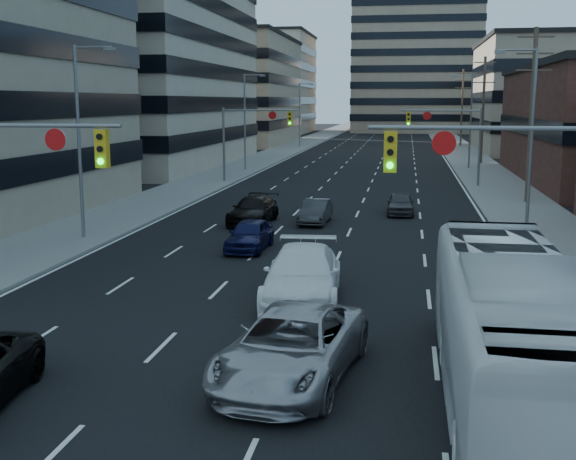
% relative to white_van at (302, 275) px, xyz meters
% --- Properties ---
extents(road_surface, '(18.00, 300.00, 0.02)m').
position_rel_white_van_xyz_m(road_surface, '(-1.27, 118.83, -0.86)').
color(road_surface, black).
rests_on(road_surface, ground).
extents(sidewalk_left, '(5.00, 300.00, 0.15)m').
position_rel_white_van_xyz_m(sidewalk_left, '(-12.77, 118.83, -0.79)').
color(sidewalk_left, slate).
rests_on(sidewalk_left, ground).
extents(sidewalk_right, '(5.00, 300.00, 0.15)m').
position_rel_white_van_xyz_m(sidewalk_right, '(10.23, 118.83, -0.79)').
color(sidewalk_right, slate).
rests_on(sidewalk_right, ground).
extents(office_left_mid, '(26.00, 34.00, 28.00)m').
position_rel_white_van_xyz_m(office_left_mid, '(-28.27, 48.83, 13.13)').
color(office_left_mid, '#ADA089').
rests_on(office_left_mid, ground).
extents(office_left_far, '(20.00, 30.00, 16.00)m').
position_rel_white_van_xyz_m(office_left_far, '(-25.27, 88.83, 7.13)').
color(office_left_far, gray).
rests_on(office_left_far, ground).
extents(office_right_far, '(22.00, 28.00, 14.00)m').
position_rel_white_van_xyz_m(office_right_far, '(23.73, 76.83, 6.13)').
color(office_right_far, gray).
rests_on(office_right_far, ground).
extents(bg_block_left, '(24.00, 24.00, 20.00)m').
position_rel_white_van_xyz_m(bg_block_left, '(-29.27, 128.83, 9.13)').
color(bg_block_left, '#ADA089').
rests_on(bg_block_left, ground).
extents(bg_block_right, '(22.00, 22.00, 12.00)m').
position_rel_white_van_xyz_m(bg_block_right, '(30.73, 118.83, 5.13)').
color(bg_block_right, gray).
rests_on(bg_block_right, ground).
extents(signal_near_right, '(6.59, 0.33, 6.00)m').
position_rel_white_van_xyz_m(signal_near_right, '(6.18, -3.17, 3.46)').
color(signal_near_right, slate).
rests_on(signal_near_right, ground).
extents(signal_far_left, '(6.09, 0.33, 6.00)m').
position_rel_white_van_xyz_m(signal_far_left, '(-8.95, 33.83, 3.43)').
color(signal_far_left, slate).
rests_on(signal_far_left, ground).
extents(signal_far_right, '(6.09, 0.33, 6.00)m').
position_rel_white_van_xyz_m(signal_far_right, '(6.41, 33.83, 3.43)').
color(signal_far_right, slate).
rests_on(signal_far_right, ground).
extents(utility_pole_block, '(2.20, 0.28, 11.00)m').
position_rel_white_van_xyz_m(utility_pole_block, '(10.93, 24.83, 4.91)').
color(utility_pole_block, '#4C3D2D').
rests_on(utility_pole_block, ground).
extents(utility_pole_midblock, '(2.20, 0.28, 11.00)m').
position_rel_white_van_xyz_m(utility_pole_midblock, '(10.93, 54.83, 4.91)').
color(utility_pole_midblock, '#4C3D2D').
rests_on(utility_pole_midblock, ground).
extents(utility_pole_distant, '(2.20, 0.28, 11.00)m').
position_rel_white_van_xyz_m(utility_pole_distant, '(10.93, 84.83, 4.91)').
color(utility_pole_distant, '#4C3D2D').
rests_on(utility_pole_distant, ground).
extents(streetlight_left_near, '(2.03, 0.22, 9.00)m').
position_rel_white_van_xyz_m(streetlight_left_near, '(-11.61, 8.83, 4.18)').
color(streetlight_left_near, slate).
rests_on(streetlight_left_near, ground).
extents(streetlight_left_mid, '(2.03, 0.22, 9.00)m').
position_rel_white_van_xyz_m(streetlight_left_mid, '(-11.61, 43.83, 4.18)').
color(streetlight_left_mid, slate).
rests_on(streetlight_left_mid, ground).
extents(streetlight_left_far, '(2.03, 0.22, 9.00)m').
position_rel_white_van_xyz_m(streetlight_left_far, '(-11.61, 78.83, 4.18)').
color(streetlight_left_far, slate).
rests_on(streetlight_left_far, ground).
extents(streetlight_right_near, '(2.03, 0.22, 9.00)m').
position_rel_white_van_xyz_m(streetlight_right_near, '(9.07, 13.83, 4.18)').
color(streetlight_right_near, slate).
rests_on(streetlight_right_near, ground).
extents(streetlight_right_far, '(2.03, 0.22, 9.00)m').
position_rel_white_van_xyz_m(streetlight_right_far, '(9.07, 48.83, 4.18)').
color(streetlight_right_far, slate).
rests_on(streetlight_right_far, ground).
extents(white_van, '(2.84, 6.14, 1.74)m').
position_rel_white_van_xyz_m(white_van, '(0.00, 0.00, 0.00)').
color(white_van, white).
rests_on(white_van, ground).
extents(silver_suv, '(3.49, 6.17, 1.63)m').
position_rel_white_van_xyz_m(silver_suv, '(0.73, -6.82, -0.05)').
color(silver_suv, '#A1A0A5').
rests_on(silver_suv, ground).
extents(transit_bus, '(2.82, 11.94, 3.32)m').
position_rel_white_van_xyz_m(transit_bus, '(5.61, -7.59, 0.79)').
color(transit_bus, silver).
rests_on(transit_bus, ground).
extents(sedan_blue, '(1.72, 4.04, 1.36)m').
position_rel_white_van_xyz_m(sedan_blue, '(-3.48, 7.80, -0.19)').
color(sedan_blue, '#0E1039').
rests_on(sedan_blue, ground).
extents(sedan_grey_center, '(1.52, 3.93, 1.28)m').
position_rel_white_van_xyz_m(sedan_grey_center, '(-1.49, 15.31, -0.23)').
color(sedan_grey_center, '#303032').
rests_on(sedan_grey_center, ground).
extents(sedan_black_far, '(2.25, 5.02, 1.43)m').
position_rel_white_van_xyz_m(sedan_black_far, '(-4.79, 14.73, -0.15)').
color(sedan_black_far, black).
rests_on(sedan_black_far, ground).
extents(sedan_grey_right, '(1.61, 3.83, 1.30)m').
position_rel_white_van_xyz_m(sedan_grey_right, '(2.99, 19.19, -0.22)').
color(sedan_grey_right, '#38373A').
rests_on(sedan_grey_right, ground).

